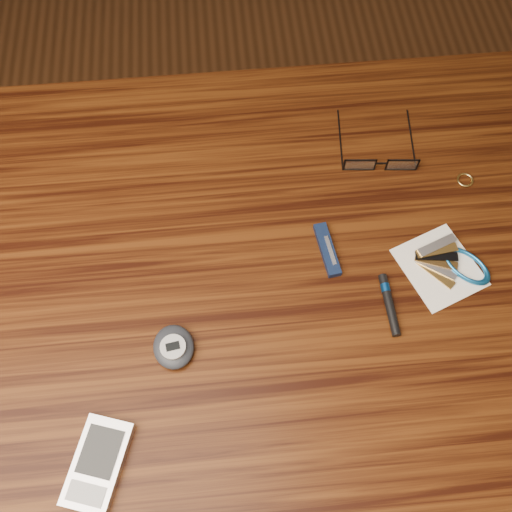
{
  "coord_description": "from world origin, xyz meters",
  "views": [
    {
      "loc": [
        0.01,
        -0.33,
        1.43
      ],
      "look_at": [
        0.04,
        0.01,
        0.76
      ],
      "focal_mm": 40.0,
      "sensor_mm": 36.0,
      "label": 1
    }
  ],
  "objects_px": {
    "desk": "(231,298)",
    "pedometer": "(174,347)",
    "pda_phone": "(98,464)",
    "pocket_knife": "(327,250)",
    "eyeglasses": "(380,162)",
    "notepad_keys": "(452,265)"
  },
  "relations": [
    {
      "from": "pedometer",
      "to": "notepad_keys",
      "type": "distance_m",
      "value": 0.38
    },
    {
      "from": "desk",
      "to": "pda_phone",
      "type": "height_order",
      "value": "pda_phone"
    },
    {
      "from": "desk",
      "to": "pda_phone",
      "type": "bearing_deg",
      "value": -124.97
    },
    {
      "from": "pedometer",
      "to": "pocket_knife",
      "type": "bearing_deg",
      "value": 29.47
    },
    {
      "from": "eyeglasses",
      "to": "pedometer",
      "type": "relative_size",
      "value": 1.87
    },
    {
      "from": "pedometer",
      "to": "pocket_knife",
      "type": "height_order",
      "value": "pedometer"
    },
    {
      "from": "eyeglasses",
      "to": "pocket_knife",
      "type": "height_order",
      "value": "eyeglasses"
    },
    {
      "from": "pedometer",
      "to": "desk",
      "type": "bearing_deg",
      "value": 55.02
    },
    {
      "from": "pda_phone",
      "to": "pedometer",
      "type": "bearing_deg",
      "value": 55.04
    },
    {
      "from": "pda_phone",
      "to": "pocket_knife",
      "type": "height_order",
      "value": "pda_phone"
    },
    {
      "from": "desk",
      "to": "pedometer",
      "type": "xyz_separation_m",
      "value": [
        -0.07,
        -0.11,
        0.11
      ]
    },
    {
      "from": "eyeglasses",
      "to": "pedometer",
      "type": "height_order",
      "value": "same"
    },
    {
      "from": "eyeglasses",
      "to": "notepad_keys",
      "type": "relative_size",
      "value": 0.89
    },
    {
      "from": "desk",
      "to": "notepad_keys",
      "type": "relative_size",
      "value": 7.39
    },
    {
      "from": "desk",
      "to": "notepad_keys",
      "type": "xyz_separation_m",
      "value": [
        0.3,
        -0.02,
        0.11
      ]
    },
    {
      "from": "desk",
      "to": "pocket_knife",
      "type": "distance_m",
      "value": 0.17
    },
    {
      "from": "pedometer",
      "to": "pda_phone",
      "type": "bearing_deg",
      "value": -124.96
    },
    {
      "from": "desk",
      "to": "notepad_keys",
      "type": "bearing_deg",
      "value": -4.81
    },
    {
      "from": "pedometer",
      "to": "notepad_keys",
      "type": "relative_size",
      "value": 0.48
    },
    {
      "from": "pda_phone",
      "to": "notepad_keys",
      "type": "relative_size",
      "value": 0.83
    },
    {
      "from": "desk",
      "to": "pedometer",
      "type": "relative_size",
      "value": 15.48
    },
    {
      "from": "desk",
      "to": "pocket_knife",
      "type": "bearing_deg",
      "value": 5.34
    }
  ]
}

